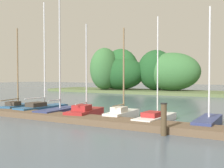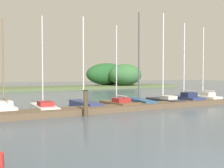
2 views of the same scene
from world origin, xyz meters
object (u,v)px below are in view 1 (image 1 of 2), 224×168
Objects in this scene: sailboat_0 at (17,106)px; sailboat_5 at (156,118)px; sailboat_1 at (43,107)px; sailboat_4 at (123,113)px; sailboat_2 at (59,109)px; sailboat_6 at (208,120)px; mooring_piling_1 at (164,119)px; sailboat_3 at (85,112)px.

sailboat_0 reaches higher than sailboat_5.
sailboat_4 is at bearing -84.07° from sailboat_1.
sailboat_5 is (7.07, 0.26, -0.09)m from sailboat_2.
sailboat_5 is (11.21, 0.33, -0.10)m from sailboat_0.
sailboat_6 is at bearing -90.63° from sailboat_2.
sailboat_2 is 9.15m from mooring_piling_1.
sailboat_2 reaches higher than sailboat_4.
sailboat_4 is (2.40, 0.65, -0.00)m from sailboat_3.
sailboat_6 is 3.63m from mooring_piling_1.
sailboat_0 is 13.12m from mooring_piling_1.
sailboat_1 is at bearing 88.82° from sailboat_6.
sailboat_0 is at bearing 108.70° from sailboat_1.
sailboat_2 is (4.15, 0.08, -0.01)m from sailboat_0.
sailboat_3 is (2.33, -0.13, -0.01)m from sailboat_2.
sailboat_6 is (9.97, 0.45, -0.05)m from sailboat_2.
mooring_piling_1 is (8.66, -2.92, 0.37)m from sailboat_2.
sailboat_0 is 0.99× the size of sailboat_6.
sailboat_1 reaches higher than sailboat_5.
sailboat_0 is at bearing 87.86° from sailboat_2.
sailboat_1 reaches higher than sailboat_2.
sailboat_2 is 5.36× the size of mooring_piling_1.
sailboat_0 is 1.11× the size of sailboat_4.
sailboat_1 is at bearing 88.81° from sailboat_4.
sailboat_3 reaches higher than mooring_piling_1.
sailboat_3 is 4.08× the size of mooring_piling_1.
sailboat_5 is at bearing 92.55° from sailboat_6.
sailboat_2 is at bearing 94.41° from sailboat_4.
sailboat_0 is 4.25× the size of mooring_piling_1.
sailboat_2 is 9.98m from sailboat_6.
sailboat_2 is 1.31× the size of sailboat_3.
sailboat_2 is at bearing 77.08° from sailboat_3.
sailboat_1 is 2.01m from sailboat_2.
sailboat_1 is 4.33m from sailboat_3.
sailboat_2 is at bearing 161.38° from mooring_piling_1.
sailboat_5 is at bearing -85.85° from sailboat_1.
sailboat_4 is at bearing 85.92° from sailboat_5.
sailboat_1 is at bearing -89.55° from sailboat_0.
sailboat_5 reaches higher than sailboat_3.
mooring_piling_1 is at bearing -151.23° from sailboat_5.
sailboat_1 is 11.15m from mooring_piling_1.
sailboat_3 is at bearing 96.89° from sailboat_5.
sailboat_3 is 0.95× the size of sailboat_6.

